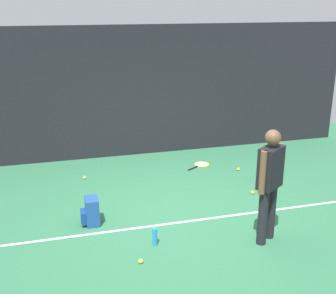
{
  "coord_description": "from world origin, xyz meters",
  "views": [
    {
      "loc": [
        -1.84,
        -6.39,
        3.37
      ],
      "look_at": [
        0.0,
        0.4,
        1.0
      ],
      "focal_mm": 46.7,
      "sensor_mm": 36.0,
      "label": 1
    }
  ],
  "objects_px": {
    "tennis_ball_near_player": "(141,261)",
    "water_bottle": "(155,237)",
    "tennis_player": "(270,180)",
    "backpack": "(91,212)",
    "tennis_ball_mid_court": "(238,169)",
    "tennis_racket": "(201,165)",
    "tennis_ball_by_fence": "(85,178)",
    "tennis_ball_far_left": "(252,192)"
  },
  "relations": [
    {
      "from": "tennis_ball_near_player",
      "to": "water_bottle",
      "type": "height_order",
      "value": "water_bottle"
    },
    {
      "from": "tennis_player",
      "to": "tennis_ball_near_player",
      "type": "xyz_separation_m",
      "value": [
        -1.9,
        -0.11,
        -0.93
      ]
    },
    {
      "from": "backpack",
      "to": "tennis_ball_mid_court",
      "type": "xyz_separation_m",
      "value": [
        3.18,
        1.5,
        -0.18
      ]
    },
    {
      "from": "tennis_racket",
      "to": "tennis_ball_near_player",
      "type": "xyz_separation_m",
      "value": [
        -2.01,
        -3.28,
        0.02
      ]
    },
    {
      "from": "tennis_racket",
      "to": "tennis_ball_mid_court",
      "type": "height_order",
      "value": "tennis_ball_mid_court"
    },
    {
      "from": "tennis_player",
      "to": "tennis_ball_mid_court",
      "type": "height_order",
      "value": "tennis_player"
    },
    {
      "from": "tennis_ball_by_fence",
      "to": "water_bottle",
      "type": "xyz_separation_m",
      "value": [
        0.77,
        -2.76,
        0.1
      ]
    },
    {
      "from": "tennis_ball_by_fence",
      "to": "water_bottle",
      "type": "relative_size",
      "value": 0.25
    },
    {
      "from": "backpack",
      "to": "tennis_racket",
      "type": "bearing_deg",
      "value": 128.72
    },
    {
      "from": "tennis_ball_near_player",
      "to": "tennis_ball_far_left",
      "type": "relative_size",
      "value": 1.0
    },
    {
      "from": "tennis_ball_far_left",
      "to": "tennis_player",
      "type": "bearing_deg",
      "value": -109.14
    },
    {
      "from": "tennis_racket",
      "to": "backpack",
      "type": "height_order",
      "value": "backpack"
    },
    {
      "from": "tennis_player",
      "to": "tennis_ball_near_player",
      "type": "distance_m",
      "value": 2.12
    },
    {
      "from": "tennis_player",
      "to": "backpack",
      "type": "relative_size",
      "value": 3.86
    },
    {
      "from": "backpack",
      "to": "water_bottle",
      "type": "height_order",
      "value": "backpack"
    },
    {
      "from": "backpack",
      "to": "water_bottle",
      "type": "distance_m",
      "value": 1.2
    },
    {
      "from": "tennis_ball_mid_court",
      "to": "backpack",
      "type": "bearing_deg",
      "value": -154.71
    },
    {
      "from": "tennis_ball_mid_court",
      "to": "tennis_player",
      "type": "bearing_deg",
      "value": -105.8
    },
    {
      "from": "tennis_racket",
      "to": "water_bottle",
      "type": "xyz_separation_m",
      "value": [
        -1.71,
        -2.87,
        0.12
      ]
    },
    {
      "from": "backpack",
      "to": "tennis_ball_mid_court",
      "type": "height_order",
      "value": "backpack"
    },
    {
      "from": "tennis_ball_mid_court",
      "to": "tennis_ball_near_player",
      "type": "bearing_deg",
      "value": -133.67
    },
    {
      "from": "tennis_player",
      "to": "tennis_ball_near_player",
      "type": "relative_size",
      "value": 25.76
    },
    {
      "from": "tennis_ball_far_left",
      "to": "backpack",
      "type": "bearing_deg",
      "value": -173.08
    },
    {
      "from": "tennis_racket",
      "to": "tennis_ball_near_player",
      "type": "bearing_deg",
      "value": -153.97
    },
    {
      "from": "tennis_ball_mid_court",
      "to": "tennis_racket",
      "type": "bearing_deg",
      "value": 142.61
    },
    {
      "from": "water_bottle",
      "to": "tennis_ball_mid_court",
      "type": "bearing_deg",
      "value": 45.21
    },
    {
      "from": "tennis_ball_far_left",
      "to": "tennis_racket",
      "type": "bearing_deg",
      "value": 104.43
    },
    {
      "from": "tennis_ball_mid_court",
      "to": "tennis_ball_far_left",
      "type": "distance_m",
      "value": 1.17
    },
    {
      "from": "backpack",
      "to": "tennis_player",
      "type": "bearing_deg",
      "value": 64.72
    },
    {
      "from": "tennis_ball_near_player",
      "to": "tennis_ball_mid_court",
      "type": "relative_size",
      "value": 1.0
    },
    {
      "from": "tennis_player",
      "to": "tennis_racket",
      "type": "height_order",
      "value": "tennis_player"
    },
    {
      "from": "backpack",
      "to": "tennis_ball_far_left",
      "type": "height_order",
      "value": "backpack"
    },
    {
      "from": "backpack",
      "to": "tennis_ball_near_player",
      "type": "relative_size",
      "value": 6.67
    },
    {
      "from": "tennis_player",
      "to": "water_bottle",
      "type": "bearing_deg",
      "value": 135.32
    },
    {
      "from": "tennis_player",
      "to": "tennis_ball_by_fence",
      "type": "xyz_separation_m",
      "value": [
        -2.37,
        3.05,
        -0.93
      ]
    },
    {
      "from": "tennis_ball_mid_court",
      "to": "tennis_ball_far_left",
      "type": "xyz_separation_m",
      "value": [
        -0.23,
        -1.14,
        0.0
      ]
    },
    {
      "from": "water_bottle",
      "to": "tennis_ball_far_left",
      "type": "bearing_deg",
      "value": 30.03
    },
    {
      "from": "tennis_ball_by_fence",
      "to": "tennis_ball_mid_court",
      "type": "relative_size",
      "value": 1.0
    },
    {
      "from": "tennis_racket",
      "to": "water_bottle",
      "type": "height_order",
      "value": "water_bottle"
    },
    {
      "from": "backpack",
      "to": "tennis_ball_mid_court",
      "type": "bearing_deg",
      "value": 115.74
    },
    {
      "from": "tennis_racket",
      "to": "tennis_ball_far_left",
      "type": "relative_size",
      "value": 9.27
    },
    {
      "from": "tennis_racket",
      "to": "tennis_ball_mid_court",
      "type": "xyz_separation_m",
      "value": [
        0.65,
        -0.49,
        0.02
      ]
    }
  ]
}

